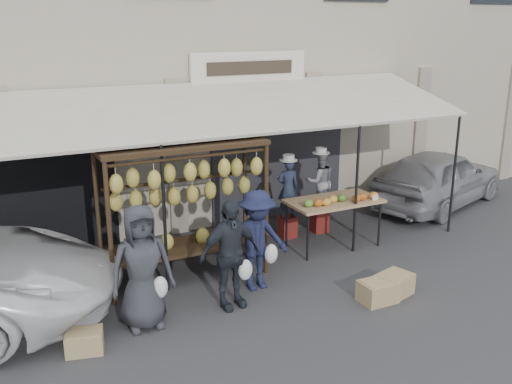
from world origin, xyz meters
TOP-DOWN VIEW (x-y plane):
  - ground_plane at (0.00, 0.00)m, footprint 90.00×90.00m
  - shophouse at (-0.00, 6.50)m, footprint 24.00×6.15m
  - awning at (0.01, 2.28)m, footprint 10.00×2.35m
  - banana_rack at (-0.59, 1.39)m, footprint 2.60×0.90m
  - produce_table at (2.29, 1.47)m, footprint 1.70×0.90m
  - vendor_left at (1.78, 2.31)m, footprint 0.47×0.36m
  - vendor_right at (2.49, 2.30)m, footprint 0.66×0.55m
  - customer_left at (-1.62, 0.24)m, footprint 0.86×0.56m
  - customer_mid at (-0.34, 0.24)m, footprint 0.99×0.50m
  - customer_right at (0.27, 0.60)m, footprint 1.06×0.64m
  - stool_left at (1.78, 2.31)m, footprint 0.30×0.30m
  - stool_right at (2.49, 2.30)m, footprint 0.36×0.36m
  - crate_near_a at (1.67, -0.60)m, footprint 0.53×0.40m
  - crate_near_b at (2.03, -0.53)m, footprint 0.64×0.55m
  - crate_far at (-2.47, -0.04)m, footprint 0.53×0.45m
  - sedan at (5.79, 2.53)m, footprint 4.12×2.70m

SIDE VIEW (x-z plane):
  - ground_plane at x=0.00m, z-range 0.00..0.00m
  - crate_far at x=-2.47m, z-range 0.00..0.27m
  - crate_near_a at x=1.67m, z-range 0.00..0.32m
  - crate_near_b at x=2.03m, z-range 0.00..0.33m
  - stool_left at x=1.78m, z-range 0.00..0.42m
  - stool_right at x=2.49m, z-range 0.00..0.43m
  - sedan at x=5.79m, z-range 0.00..1.31m
  - customer_right at x=0.27m, z-range 0.00..1.59m
  - customer_mid at x=-0.34m, z-range 0.00..1.62m
  - customer_left at x=-1.62m, z-range 0.00..1.73m
  - produce_table at x=2.29m, z-range 0.36..1.40m
  - vendor_left at x=1.78m, z-range 0.42..1.55m
  - vendor_right at x=2.49m, z-range 0.43..1.62m
  - banana_rack at x=-0.59m, z-range 0.45..2.69m
  - awning at x=0.01m, z-range 1.12..4.03m
  - shophouse at x=0.00m, z-range 0.00..7.30m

